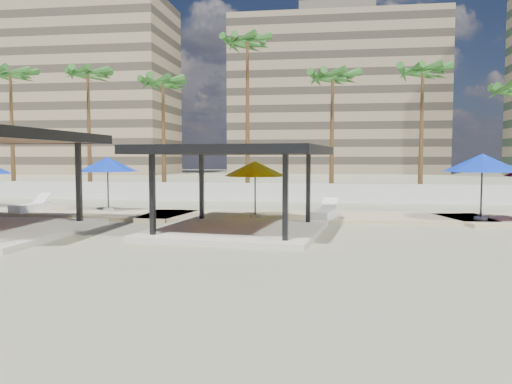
% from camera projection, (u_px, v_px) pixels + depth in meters
% --- Properties ---
extents(ground, '(200.00, 200.00, 0.00)m').
position_uv_depth(ground, '(246.00, 243.00, 17.03)').
color(ground, tan).
rests_on(ground, ground).
extents(promenade, '(44.45, 7.97, 0.24)m').
position_uv_depth(promenade, '(312.00, 216.00, 24.31)').
color(promenade, '#C6B284').
rests_on(promenade, ground).
extents(boundary_wall, '(56.00, 0.30, 1.20)m').
position_uv_depth(boundary_wall, '(286.00, 192.00, 32.79)').
color(boundary_wall, silver).
rests_on(boundary_wall, ground).
extents(building_west, '(34.00, 16.00, 32.40)m').
position_uv_depth(building_west, '(76.00, 88.00, 89.11)').
color(building_west, '#937F60').
rests_on(building_west, ground).
extents(building_mid, '(38.00, 16.00, 30.40)m').
position_uv_depth(building_mid, '(336.00, 96.00, 92.47)').
color(building_mid, '#847259').
rests_on(building_mid, ground).
extents(pavilion_central, '(7.32, 7.32, 3.34)m').
position_uv_depth(pavilion_central, '(237.00, 181.00, 19.15)').
color(pavilion_central, beige).
rests_on(pavilion_central, ground).
extents(umbrella_b, '(3.15, 3.15, 2.57)m').
position_uv_depth(umbrella_b, '(255.00, 169.00, 22.67)').
color(umbrella_b, beige).
rests_on(umbrella_b, promenade).
extents(umbrella_d, '(3.95, 3.95, 2.90)m').
position_uv_depth(umbrella_d, '(482.00, 163.00, 21.64)').
color(umbrella_d, beige).
rests_on(umbrella_d, promenade).
extents(umbrella_f, '(3.73, 3.73, 2.75)m').
position_uv_depth(umbrella_f, '(108.00, 164.00, 25.79)').
color(umbrella_f, beige).
rests_on(umbrella_f, promenade).
extents(lounger_a, '(1.14, 2.40, 0.87)m').
position_uv_depth(lounger_a, '(31.00, 207.00, 25.28)').
color(lounger_a, white).
rests_on(lounger_a, promenade).
extents(lounger_b, '(1.23, 2.36, 0.85)m').
position_uv_depth(lounger_b, '(325.00, 214.00, 22.40)').
color(lounger_b, white).
rests_on(lounger_b, promenade).
extents(palm_a, '(3.00, 3.00, 10.03)m').
position_uv_depth(palm_a, '(10.00, 79.00, 37.49)').
color(palm_a, brown).
rests_on(palm_a, ground).
extents(palm_b, '(3.00, 3.00, 9.96)m').
position_uv_depth(palm_b, '(88.00, 78.00, 37.03)').
color(palm_b, brown).
rests_on(palm_b, ground).
extents(palm_c, '(3.00, 3.00, 9.07)m').
position_uv_depth(palm_c, '(163.00, 87.00, 35.64)').
color(palm_c, brown).
rests_on(palm_c, ground).
extents(palm_d, '(3.00, 3.00, 11.90)m').
position_uv_depth(palm_d, '(247.00, 49.00, 35.38)').
color(palm_d, brown).
rests_on(palm_d, ground).
extents(palm_e, '(3.00, 3.00, 9.24)m').
position_uv_depth(palm_e, '(333.00, 82.00, 34.20)').
color(palm_e, brown).
rests_on(palm_e, ground).
extents(palm_f, '(3.00, 3.00, 9.51)m').
position_uv_depth(palm_f, '(423.00, 77.00, 33.52)').
color(palm_f, brown).
rests_on(palm_f, ground).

